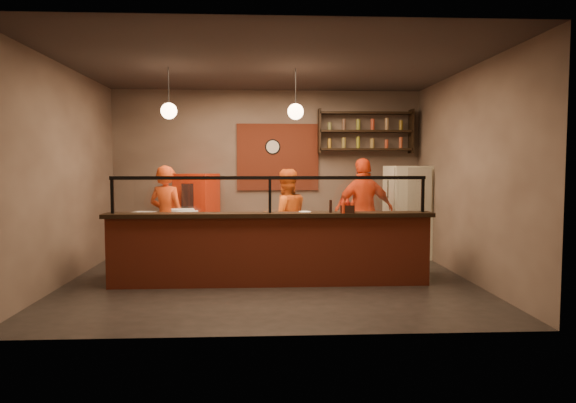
{
  "coord_description": "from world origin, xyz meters",
  "views": [
    {
      "loc": [
        -0.11,
        -7.62,
        1.73
      ],
      "look_at": [
        0.29,
        0.3,
        1.18
      ],
      "focal_mm": 32.0,
      "sensor_mm": 36.0,
      "label": 1
    }
  ],
  "objects": [
    {
      "name": "pizza_dough",
      "position": [
        -0.42,
        0.15,
        0.91
      ],
      "size": [
        0.59,
        0.59,
        0.01
      ],
      "primitive_type": "cylinder",
      "rotation": [
        0.0,
        0.0,
        0.29
      ],
      "color": "beige",
      "rests_on": "worktop"
    },
    {
      "name": "cook_mid",
      "position": [
        0.28,
        0.95,
        0.84
      ],
      "size": [
        0.96,
        0.83,
        1.68
      ],
      "primitive_type": "imported",
      "rotation": [
        0.0,
        0.0,
        3.42
      ],
      "color": "#D05213",
      "rests_on": "floor"
    },
    {
      "name": "wall_right",
      "position": [
        3.0,
        0.0,
        1.6
      ],
      "size": [
        0.0,
        5.0,
        5.0
      ],
      "primitive_type": "plane",
      "rotation": [
        1.57,
        0.0,
        -1.57
      ],
      "color": "#776457",
      "rests_on": "floor"
    },
    {
      "name": "worktop",
      "position": [
        0.0,
        0.2,
        0.88
      ],
      "size": [
        4.6,
        0.75,
        0.05
      ],
      "primitive_type": "cube",
      "color": "beige",
      "rests_on": "worktop_cabinet"
    },
    {
      "name": "floor",
      "position": [
        0.0,
        0.0,
        0.0
      ],
      "size": [
        6.0,
        6.0,
        0.0
      ],
      "primitive_type": "plane",
      "color": "black",
      "rests_on": "ground"
    },
    {
      "name": "red_cooler",
      "position": [
        -1.35,
        2.15,
        0.79
      ],
      "size": [
        0.86,
        0.82,
        1.58
      ],
      "primitive_type": "cube",
      "rotation": [
        0.0,
        0.0,
        -0.37
      ],
      "color": "red",
      "rests_on": "floor"
    },
    {
      "name": "sneeze_guard",
      "position": [
        0.0,
        -0.3,
        1.37
      ],
      "size": [
        4.5,
        0.05,
        0.52
      ],
      "color": "white",
      "rests_on": "counter_ledge"
    },
    {
      "name": "brick_patch",
      "position": [
        0.2,
        2.47,
        1.9
      ],
      "size": [
        1.6,
        0.04,
        1.3
      ],
      "primitive_type": "cube",
      "color": "#953720",
      "rests_on": "wall_back"
    },
    {
      "name": "wall_shelving",
      "position": [
        1.9,
        2.32,
        2.4
      ],
      "size": [
        1.84,
        0.28,
        0.85
      ],
      "color": "black",
      "rests_on": "wall_back"
    },
    {
      "name": "fridge",
      "position": [
        2.6,
        1.81,
        0.86
      ],
      "size": [
        0.8,
        0.76,
        1.73
      ],
      "primitive_type": "cube",
      "rotation": [
        0.0,
        0.0,
        0.12
      ],
      "color": "beige",
      "rests_on": "floor"
    },
    {
      "name": "rolling_pin",
      "position": [
        -1.78,
        0.27,
        0.93
      ],
      "size": [
        0.39,
        0.2,
        0.07
      ],
      "primitive_type": "cylinder",
      "rotation": [
        0.0,
        1.57,
        0.35
      ],
      "color": "yellow",
      "rests_on": "worktop"
    },
    {
      "name": "counter_ledge",
      "position": [
        0.0,
        -0.3,
        1.03
      ],
      "size": [
        4.7,
        0.37,
        0.06
      ],
      "primitive_type": "cube",
      "color": "black",
      "rests_on": "service_counter"
    },
    {
      "name": "prep_tub_b",
      "position": [
        -1.33,
        0.28,
        0.99
      ],
      "size": [
        0.39,
        0.33,
        0.17
      ],
      "primitive_type": "cube",
      "rotation": [
        0.0,
        0.0,
        0.2
      ],
      "color": "white",
      "rests_on": "worktop"
    },
    {
      "name": "service_counter",
      "position": [
        0.0,
        -0.3,
        0.5
      ],
      "size": [
        4.6,
        0.25,
        1.0
      ],
      "primitive_type": "cube",
      "color": "#953720",
      "rests_on": "floor"
    },
    {
      "name": "prep_tub_c",
      "position": [
        -1.87,
        0.01,
        0.98
      ],
      "size": [
        0.37,
        0.33,
        0.15
      ],
      "primitive_type": "cube",
      "rotation": [
        0.0,
        0.0,
        -0.35
      ],
      "color": "white",
      "rests_on": "worktop"
    },
    {
      "name": "wall_front",
      "position": [
        0.0,
        -2.5,
        1.6
      ],
      "size": [
        6.0,
        0.0,
        6.0
      ],
      "primitive_type": "plane",
      "rotation": [
        -1.57,
        0.0,
        0.0
      ],
      "color": "#776457",
      "rests_on": "floor"
    },
    {
      "name": "pepper_mill",
      "position": [
        0.87,
        -0.32,
        1.15
      ],
      "size": [
        0.04,
        0.04,
        0.18
      ],
      "primitive_type": "cylinder",
      "rotation": [
        0.0,
        0.0,
        -0.01
      ],
      "color": "black",
      "rests_on": "counter_ledge"
    },
    {
      "name": "pendant_right",
      "position": [
        0.4,
        0.2,
        2.55
      ],
      "size": [
        0.24,
        0.24,
        0.77
      ],
      "color": "black",
      "rests_on": "ceiling"
    },
    {
      "name": "prep_tub_a",
      "position": [
        -1.24,
        0.21,
        0.97
      ],
      "size": [
        0.29,
        0.23,
        0.15
      ],
      "primitive_type": "cube",
      "rotation": [
        0.0,
        0.0,
        0.0
      ],
      "color": "silver",
      "rests_on": "worktop"
    },
    {
      "name": "worktop_cabinet",
      "position": [
        0.0,
        0.2,
        0.42
      ],
      "size": [
        4.6,
        0.75,
        0.85
      ],
      "primitive_type": "cube",
      "color": "gray",
      "rests_on": "floor"
    },
    {
      "name": "cook_right",
      "position": [
        1.69,
        1.32,
        0.93
      ],
      "size": [
        1.16,
        0.64,
        1.87
      ],
      "primitive_type": "imported",
      "rotation": [
        0.0,
        0.0,
        3.32
      ],
      "color": "#E73F15",
      "rests_on": "floor"
    },
    {
      "name": "pendant_left",
      "position": [
        -1.5,
        0.2,
        2.55
      ],
      "size": [
        0.24,
        0.24,
        0.77
      ],
      "color": "black",
      "rests_on": "ceiling"
    },
    {
      "name": "wall_back",
      "position": [
        0.0,
        2.5,
        1.6
      ],
      "size": [
        6.0,
        0.0,
        6.0
      ],
      "primitive_type": "plane",
      "rotation": [
        1.57,
        0.0,
        0.0
      ],
      "color": "#776457",
      "rests_on": "floor"
    },
    {
      "name": "small_plate",
      "position": [
        0.51,
        -0.25,
        1.07
      ],
      "size": [
        0.23,
        0.23,
        0.01
      ],
      "primitive_type": "cylinder",
      "rotation": [
        0.0,
        0.0,
        -0.33
      ],
      "color": "white",
      "rests_on": "counter_ledge"
    },
    {
      "name": "wall_clock",
      "position": [
        0.1,
        2.46,
        2.1
      ],
      "size": [
        0.3,
        0.04,
        0.3
      ],
      "primitive_type": "cylinder",
      "rotation": [
        1.57,
        0.0,
        0.0
      ],
      "color": "black",
      "rests_on": "wall_back"
    },
    {
      "name": "ceiling",
      "position": [
        0.0,
        0.0,
        3.2
      ],
      "size": [
        6.0,
        6.0,
        0.0
      ],
      "primitive_type": "plane",
      "rotation": [
        3.14,
        0.0,
        0.0
      ],
      "color": "#332A27",
      "rests_on": "wall_back"
    },
    {
      "name": "condiment_caddy",
      "position": [
        1.11,
        -0.37,
        1.12
      ],
      "size": [
        0.22,
        0.19,
        0.11
      ],
      "primitive_type": "cube",
      "rotation": [
        0.0,
        0.0,
        -0.17
      ],
      "color": "black",
      "rests_on": "counter_ledge"
    },
    {
      "name": "cook_left",
      "position": [
        -1.71,
        1.03,
        0.87
      ],
      "size": [
        0.74,
        0.63,
        1.74
      ],
      "primitive_type": "imported",
      "rotation": [
        0.0,
        0.0,
        2.75
      ],
      "color": "#D54214",
      "rests_on": "floor"
    },
    {
      "name": "wall_left",
      "position": [
        -3.0,
        0.0,
        1.6
      ],
      "size": [
        0.0,
        5.0,
        5.0
      ],
      "primitive_type": "plane",
      "rotation": [
        1.57,
        0.0,
        1.57
      ],
      "color": "#776457",
      "rests_on": "floor"
    }
  ]
}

